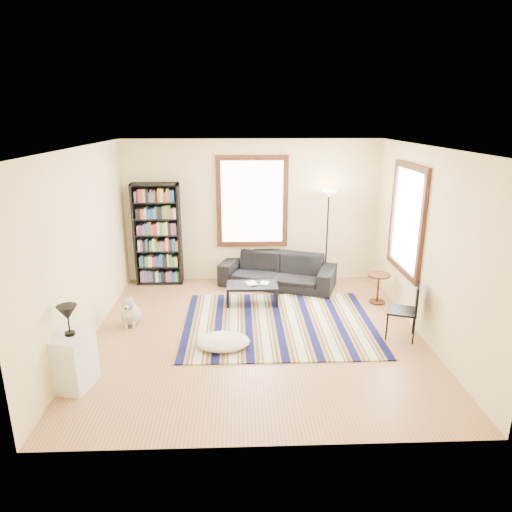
{
  "coord_description": "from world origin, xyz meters",
  "views": [
    {
      "loc": [
        -0.26,
        -6.35,
        3.22
      ],
      "look_at": [
        0.0,
        0.5,
        1.1
      ],
      "focal_mm": 32.0,
      "sensor_mm": 36.0,
      "label": 1
    }
  ],
  "objects_px": {
    "sofa": "(277,270)",
    "floor_lamp": "(327,239)",
    "coffee_table": "(252,294)",
    "dog": "(131,309)",
    "floor_cushion": "(223,342)",
    "white_cabinet": "(74,361)",
    "side_table": "(378,288)",
    "bookshelf": "(158,234)",
    "folding_chair": "(402,311)"
  },
  "relations": [
    {
      "from": "sofa",
      "to": "folding_chair",
      "type": "xyz_separation_m",
      "value": [
        1.67,
        -2.24,
        0.11
      ]
    },
    {
      "from": "floor_cushion",
      "to": "side_table",
      "type": "relative_size",
      "value": 1.44
    },
    {
      "from": "folding_chair",
      "to": "sofa",
      "type": "bearing_deg",
      "value": 147.02
    },
    {
      "from": "bookshelf",
      "to": "white_cabinet",
      "type": "distance_m",
      "value": 3.73
    },
    {
      "from": "floor_lamp",
      "to": "folding_chair",
      "type": "xyz_separation_m",
      "value": [
        0.71,
        -2.34,
        -0.5
      ]
    },
    {
      "from": "dog",
      "to": "coffee_table",
      "type": "bearing_deg",
      "value": 21.47
    },
    {
      "from": "dog",
      "to": "bookshelf",
      "type": "bearing_deg",
      "value": 85.33
    },
    {
      "from": "floor_cushion",
      "to": "dog",
      "type": "height_order",
      "value": "dog"
    },
    {
      "from": "dog",
      "to": "sofa",
      "type": "bearing_deg",
      "value": 33.19
    },
    {
      "from": "floor_cushion",
      "to": "dog",
      "type": "distance_m",
      "value": 1.72
    },
    {
      "from": "folding_chair",
      "to": "dog",
      "type": "xyz_separation_m",
      "value": [
        -4.15,
        0.6,
        -0.17
      ]
    },
    {
      "from": "folding_chair",
      "to": "dog",
      "type": "distance_m",
      "value": 4.2
    },
    {
      "from": "white_cabinet",
      "to": "dog",
      "type": "distance_m",
      "value": 1.78
    },
    {
      "from": "floor_cushion",
      "to": "folding_chair",
      "type": "bearing_deg",
      "value": 5.05
    },
    {
      "from": "bookshelf",
      "to": "side_table",
      "type": "relative_size",
      "value": 3.7
    },
    {
      "from": "white_cabinet",
      "to": "sofa",
      "type": "bearing_deg",
      "value": 63.55
    },
    {
      "from": "bookshelf",
      "to": "coffee_table",
      "type": "xyz_separation_m",
      "value": [
        1.81,
        -1.13,
        -0.82
      ]
    },
    {
      "from": "side_table",
      "to": "floor_cushion",
      "type": "bearing_deg",
      "value": -150.02
    },
    {
      "from": "coffee_table",
      "to": "dog",
      "type": "xyz_separation_m",
      "value": [
        -1.96,
        -0.78,
        0.08
      ]
    },
    {
      "from": "sofa",
      "to": "floor_lamp",
      "type": "bearing_deg",
      "value": 25.97
    },
    {
      "from": "coffee_table",
      "to": "folding_chair",
      "type": "height_order",
      "value": "folding_chair"
    },
    {
      "from": "coffee_table",
      "to": "side_table",
      "type": "height_order",
      "value": "side_table"
    },
    {
      "from": "floor_cushion",
      "to": "side_table",
      "type": "distance_m",
      "value": 3.14
    },
    {
      "from": "folding_chair",
      "to": "white_cabinet",
      "type": "distance_m",
      "value": 4.6
    },
    {
      "from": "side_table",
      "to": "folding_chair",
      "type": "bearing_deg",
      "value": -92.15
    },
    {
      "from": "bookshelf",
      "to": "floor_lamp",
      "type": "xyz_separation_m",
      "value": [
        3.29,
        -0.17,
        -0.07
      ]
    },
    {
      "from": "sofa",
      "to": "floor_cushion",
      "type": "xyz_separation_m",
      "value": [
        -0.99,
        -2.47,
        -0.22
      ]
    },
    {
      "from": "dog",
      "to": "floor_lamp",
      "type": "bearing_deg",
      "value": 26.55
    },
    {
      "from": "dog",
      "to": "side_table",
      "type": "bearing_deg",
      "value": 9.63
    },
    {
      "from": "bookshelf",
      "to": "folding_chair",
      "type": "distance_m",
      "value": 4.76
    },
    {
      "from": "sofa",
      "to": "white_cabinet",
      "type": "xyz_separation_m",
      "value": [
        -2.78,
        -3.38,
        0.03
      ]
    },
    {
      "from": "bookshelf",
      "to": "coffee_table",
      "type": "height_order",
      "value": "bookshelf"
    },
    {
      "from": "bookshelf",
      "to": "dog",
      "type": "xyz_separation_m",
      "value": [
        -0.15,
        -1.9,
        -0.74
      ]
    },
    {
      "from": "folding_chair",
      "to": "side_table",
      "type": "bearing_deg",
      "value": 108.1
    },
    {
      "from": "coffee_table",
      "to": "floor_cushion",
      "type": "bearing_deg",
      "value": -106.17
    },
    {
      "from": "coffee_table",
      "to": "floor_lamp",
      "type": "distance_m",
      "value": 1.92
    },
    {
      "from": "floor_lamp",
      "to": "dog",
      "type": "height_order",
      "value": "floor_lamp"
    },
    {
      "from": "side_table",
      "to": "white_cabinet",
      "type": "height_order",
      "value": "white_cabinet"
    },
    {
      "from": "folding_chair",
      "to": "white_cabinet",
      "type": "relative_size",
      "value": 1.23
    },
    {
      "from": "coffee_table",
      "to": "floor_cushion",
      "type": "xyz_separation_m",
      "value": [
        -0.47,
        -1.62,
        -0.08
      ]
    },
    {
      "from": "floor_lamp",
      "to": "white_cabinet",
      "type": "height_order",
      "value": "floor_lamp"
    },
    {
      "from": "bookshelf",
      "to": "folding_chair",
      "type": "xyz_separation_m",
      "value": [
        4.0,
        -2.51,
        -0.57
      ]
    },
    {
      "from": "sofa",
      "to": "floor_cushion",
      "type": "relative_size",
      "value": 2.84
    },
    {
      "from": "dog",
      "to": "floor_cushion",
      "type": "bearing_deg",
      "value": -29.56
    },
    {
      "from": "side_table",
      "to": "dog",
      "type": "xyz_separation_m",
      "value": [
        -4.2,
        -0.73,
        -0.01
      ]
    },
    {
      "from": "floor_cushion",
      "to": "dog",
      "type": "bearing_deg",
      "value": 150.6
    },
    {
      "from": "floor_cushion",
      "to": "floor_lamp",
      "type": "relative_size",
      "value": 0.42
    },
    {
      "from": "floor_cushion",
      "to": "dog",
      "type": "xyz_separation_m",
      "value": [
        -1.49,
        0.84,
        0.16
      ]
    },
    {
      "from": "sofa",
      "to": "dog",
      "type": "xyz_separation_m",
      "value": [
        -2.48,
        -1.63,
        -0.06
      ]
    },
    {
      "from": "white_cabinet",
      "to": "side_table",
      "type": "bearing_deg",
      "value": 41.76
    }
  ]
}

